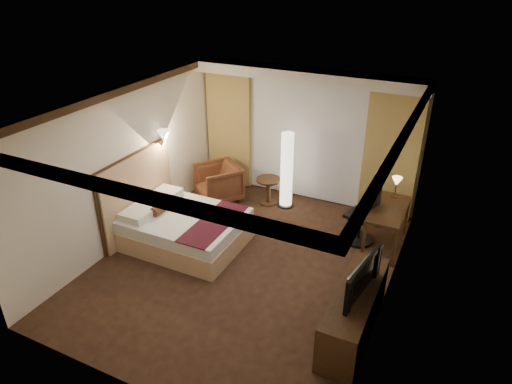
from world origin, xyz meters
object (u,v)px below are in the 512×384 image
at_px(floor_lamp, 287,170).
at_px(office_chair, 361,214).
at_px(dresser, 354,312).
at_px(television, 357,272).
at_px(desk, 386,227).
at_px(armchair, 219,181).
at_px(bed, 186,229).
at_px(side_table, 268,191).

xyz_separation_m(floor_lamp, office_chair, (1.67, -0.64, -0.23)).
bearing_deg(dresser, television, 180.00).
bearing_deg(dresser, desk, 91.25).
bearing_deg(office_chair, armchair, -169.12).
bearing_deg(bed, floor_lamp, 62.89).
bearing_deg(desk, office_chair, -173.67).
relative_size(desk, dresser, 0.68).
distance_m(floor_lamp, desk, 2.24).
relative_size(armchair, dresser, 0.47).
relative_size(floor_lamp, office_chair, 1.41).
relative_size(bed, side_table, 3.56).
bearing_deg(floor_lamp, armchair, -165.89).
height_order(desk, dresser, desk).
xyz_separation_m(side_table, desk, (2.48, -0.54, 0.10)).
distance_m(bed, television, 3.37).
height_order(armchair, office_chair, office_chair).
distance_m(bed, dresser, 3.32).
distance_m(side_table, television, 3.84).
xyz_separation_m(bed, office_chair, (2.71, 1.41, 0.27)).
bearing_deg(dresser, office_chair, 102.59).
distance_m(floor_lamp, television, 3.59).
height_order(desk, television, television).
relative_size(side_table, desk, 0.45).
xyz_separation_m(office_chair, television, (0.47, -2.24, 0.43)).
bearing_deg(bed, armchair, 100.71).
bearing_deg(television, armchair, 63.75).
distance_m(side_table, floor_lamp, 0.63).
relative_size(floor_lamp, desk, 1.29).
relative_size(side_table, dresser, 0.31).
xyz_separation_m(side_table, television, (2.50, -2.83, 0.71)).
relative_size(floor_lamp, television, 1.55).
distance_m(bed, side_table, 2.10).
xyz_separation_m(side_table, office_chair, (2.03, -0.59, 0.28)).
xyz_separation_m(desk, dresser, (0.05, -2.29, -0.03)).
bearing_deg(side_table, television, -48.49).
height_order(side_table, dresser, dresser).
bearing_deg(floor_lamp, side_table, -172.11).
bearing_deg(office_chair, bed, -136.21).
xyz_separation_m(armchair, dresser, (3.53, -2.54, -0.07)).
bearing_deg(desk, television, -89.50).
height_order(dresser, television, television).
bearing_deg(desk, floor_lamp, 164.51).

